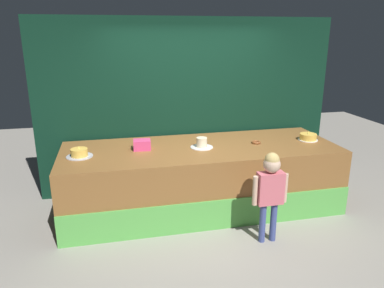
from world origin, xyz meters
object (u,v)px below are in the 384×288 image
(cake_center, at_px, (202,144))
(pink_box, at_px, (142,145))
(donut, at_px, (256,142))
(cake_left, at_px, (79,153))
(cake_right, at_px, (308,137))
(child_figure, at_px, (270,185))

(cake_center, bearing_deg, pink_box, 173.27)
(donut, xyz_separation_m, cake_left, (-2.38, -0.05, 0.03))
(donut, relative_size, cake_center, 0.42)
(pink_box, relative_size, cake_center, 0.74)
(donut, distance_m, cake_right, 0.79)
(pink_box, relative_size, cake_left, 0.69)
(donut, bearing_deg, cake_center, -178.58)
(cake_left, xyz_separation_m, cake_center, (1.59, 0.03, 0.01))
(cake_right, bearing_deg, pink_box, 177.83)
(pink_box, xyz_separation_m, cake_right, (2.38, -0.09, -0.02))
(cake_left, bearing_deg, donut, 1.20)
(child_figure, height_order, cake_center, child_figure)
(cake_left, relative_size, cake_right, 1.18)
(cake_right, bearing_deg, cake_center, -179.88)
(pink_box, bearing_deg, cake_right, -2.17)
(pink_box, xyz_separation_m, cake_center, (0.79, -0.09, -0.01))
(child_figure, distance_m, pink_box, 1.76)
(child_figure, height_order, cake_left, child_figure)
(pink_box, xyz_separation_m, donut, (1.59, -0.07, -0.05))
(cake_left, height_order, cake_center, cake_left)
(child_figure, xyz_separation_m, cake_center, (-0.55, 1.02, 0.23))
(child_figure, distance_m, cake_center, 1.18)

